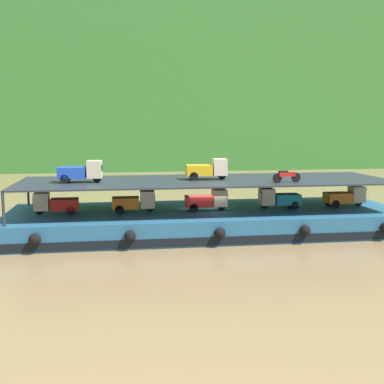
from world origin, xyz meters
name	(u,v)px	position (x,y,z in m)	size (l,w,h in m)	color
ground_plane	(206,231)	(0.00, 0.00, 0.00)	(400.00, 400.00, 0.00)	olive
hillside_far_bank	(148,37)	(0.00, 58.66, 22.94)	(139.44, 33.03, 40.73)	#33702D
cargo_barge	(206,221)	(0.00, -0.03, 0.75)	(26.00, 9.01, 1.50)	#23567A
cargo_rack	(206,181)	(0.00, 0.00, 3.44)	(24.40, 7.67, 2.00)	#232833
mini_truck_lower_stern	(55,203)	(-9.76, -0.27, 2.19)	(2.76, 1.23, 1.38)	red
mini_truck_lower_aft	(134,202)	(-4.79, -0.29, 2.19)	(2.76, 1.24, 1.38)	orange
mini_truck_lower_mid	(207,200)	(-0.03, -0.37, 2.19)	(2.75, 1.21, 1.38)	red
mini_truck_lower_fore	(279,198)	(4.90, -0.34, 2.19)	(2.75, 1.22, 1.38)	teal
mini_truck_lower_bow	(345,197)	(9.75, -0.23, 2.19)	(2.75, 1.22, 1.38)	orange
mini_truck_upper_stern	(81,172)	(-8.10, -0.28, 4.19)	(2.79, 1.29, 1.38)	#1E47B7
mini_truck_upper_mid	(207,169)	(0.08, 0.16, 4.19)	(2.79, 1.28, 1.38)	gold
motorcycle_upper_port	(286,176)	(4.71, -2.30, 3.93)	(1.90, 0.55, 0.87)	black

